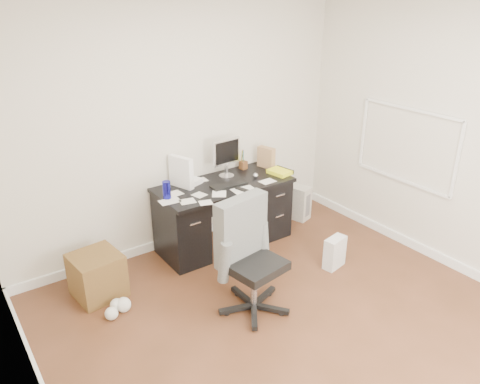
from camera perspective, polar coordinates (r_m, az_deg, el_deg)
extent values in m
plane|color=#472917|center=(4.23, 7.41, -16.50)|extent=(4.00, 4.00, 0.00)
cube|color=beige|center=(5.07, -7.13, 7.83)|extent=(4.00, 0.02, 2.70)
cube|color=beige|center=(2.71, -24.63, -9.02)|extent=(0.02, 4.00, 2.70)
cube|color=beige|center=(5.05, 25.49, 5.62)|extent=(0.02, 4.00, 2.70)
cube|color=white|center=(5.55, -6.39, -5.22)|extent=(4.00, 0.03, 0.10)
cube|color=white|center=(5.53, 23.07, -7.28)|extent=(0.03, 4.00, 0.10)
cube|color=black|center=(5.13, -1.98, 0.86)|extent=(1.50, 0.70, 0.04)
cube|color=black|center=(5.04, -7.17, -4.47)|extent=(0.40, 0.60, 0.71)
cube|color=black|center=(5.58, 2.81, -1.44)|extent=(0.40, 0.60, 0.71)
cube|color=black|center=(5.50, -3.82, -0.70)|extent=(0.70, 0.03, 0.51)
cube|color=black|center=(5.05, -1.38, 0.88)|extent=(0.41, 0.15, 0.02)
sphere|color=silver|center=(5.26, 1.91, 2.02)|extent=(0.07, 0.07, 0.06)
cylinder|color=#151590|center=(4.78, -8.93, 0.25)|extent=(0.09, 0.09, 0.18)
cube|color=white|center=(5.01, -7.19, 2.44)|extent=(0.23, 0.32, 0.34)
cube|color=olive|center=(5.56, 3.22, 4.24)|extent=(0.16, 0.23, 0.25)
cube|color=#F9FD1B|center=(5.41, 4.88, 2.47)|extent=(0.24, 0.28, 0.04)
cube|color=#A6A296|center=(6.02, 6.49, -1.07)|extent=(0.31, 0.47, 0.43)
cube|color=silver|center=(5.04, 11.46, -7.24)|extent=(0.28, 0.22, 0.34)
cube|color=#492F15|center=(4.70, -17.01, -9.67)|extent=(0.48, 0.48, 0.43)
cube|color=slate|center=(5.61, 3.21, -4.19)|extent=(0.37, 0.31, 0.20)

